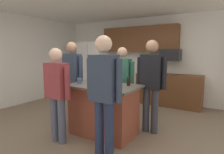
{
  "coord_description": "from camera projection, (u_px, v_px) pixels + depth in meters",
  "views": [
    {
      "loc": [
        1.97,
        -2.88,
        1.55
      ],
      "look_at": [
        0.08,
        0.21,
        1.05
      ],
      "focal_mm": 29.95,
      "sensor_mm": 36.0,
      "label": 1
    }
  ],
  "objects": [
    {
      "name": "glass_pilsner",
      "position": [
        111.0,
        83.0,
        3.17
      ],
      "size": [
        0.07,
        0.07,
        0.16
      ],
      "color": "black",
      "rests_on": "kitchen_island"
    },
    {
      "name": "glass_short_whisky",
      "position": [
        129.0,
        81.0,
        3.36
      ],
      "size": [
        0.06,
        0.06,
        0.16
      ],
      "color": "black",
      "rests_on": "kitchen_island"
    },
    {
      "name": "person_elder_center",
      "position": [
        151.0,
        80.0,
        3.49
      ],
      "size": [
        0.57,
        0.23,
        1.75
      ],
      "rotation": [
        0.0,
        0.0,
        -2.51
      ],
      "color": "#383842",
      "rests_on": "ground"
    },
    {
      "name": "cabinet_run_upper",
      "position": [
        139.0,
        39.0,
        5.81
      ],
      "size": [
        2.4,
        0.38,
        0.75
      ],
      "color": "brown"
    },
    {
      "name": "serving_tray",
      "position": [
        101.0,
        83.0,
        3.52
      ],
      "size": [
        0.44,
        0.3,
        0.04
      ],
      "color": "#B7B7BC",
      "rests_on": "kitchen_island"
    },
    {
      "name": "back_wall",
      "position": [
        153.0,
        59.0,
        5.85
      ],
      "size": [
        6.4,
        0.1,
        2.6
      ],
      "primitive_type": "cube",
      "color": "white",
      "rests_on": "ground"
    },
    {
      "name": "mug_ceramic_white",
      "position": [
        105.0,
        85.0,
        3.1
      ],
      "size": [
        0.12,
        0.08,
        0.1
      ],
      "color": "#4C6B99",
      "rests_on": "kitchen_island"
    },
    {
      "name": "person_host_foreground",
      "position": [
        122.0,
        79.0,
        4.08
      ],
      "size": [
        0.57,
        0.22,
        1.64
      ],
      "rotation": [
        0.0,
        0.0,
        -1.54
      ],
      "color": "#4C5166",
      "rests_on": "ground"
    },
    {
      "name": "refrigerator",
      "position": [
        94.0,
        69.0,
        6.59
      ],
      "size": [
        0.94,
        0.76,
        1.88
      ],
      "color": "white",
      "rests_on": "ground"
    },
    {
      "name": "side_wall_left",
      "position": [
        7.0,
        60.0,
        5.15
      ],
      "size": [
        0.1,
        5.6,
        2.6
      ],
      "primitive_type": "cube",
      "color": "white",
      "rests_on": "ground"
    },
    {
      "name": "mug_blue_stoneware",
      "position": [
        79.0,
        81.0,
        3.58
      ],
      "size": [
        0.12,
        0.08,
        0.11
      ],
      "color": "#4C6B99",
      "rests_on": "kitchen_island"
    },
    {
      "name": "microwave_over_range",
      "position": [
        170.0,
        55.0,
        5.27
      ],
      "size": [
        0.56,
        0.4,
        0.32
      ],
      "primitive_type": "cube",
      "color": "black"
    },
    {
      "name": "person_guest_by_door",
      "position": [
        104.0,
        89.0,
        2.6
      ],
      "size": [
        0.57,
        0.23,
        1.76
      ],
      "rotation": [
        0.0,
        0.0,
        2.17
      ],
      "color": "#232D4C",
      "rests_on": "ground"
    },
    {
      "name": "tumbler_amber",
      "position": [
        89.0,
        78.0,
        3.75
      ],
      "size": [
        0.07,
        0.07,
        0.17
      ],
      "color": "black",
      "rests_on": "kitchen_island"
    },
    {
      "name": "glass_dark_ale",
      "position": [
        119.0,
        84.0,
        3.11
      ],
      "size": [
        0.07,
        0.07,
        0.15
      ],
      "color": "black",
      "rests_on": "kitchen_island"
    },
    {
      "name": "person_guest_left",
      "position": [
        57.0,
        89.0,
        3.11
      ],
      "size": [
        0.57,
        0.22,
        1.6
      ],
      "rotation": [
        0.0,
        0.0,
        0.95
      ],
      "color": "#4C5166",
      "rests_on": "ground"
    },
    {
      "name": "floor",
      "position": [
        103.0,
        131.0,
        3.67
      ],
      "size": [
        7.04,
        7.04,
        0.0
      ],
      "primitive_type": "plane",
      "color": "#7F6B56",
      "rests_on": "ground"
    },
    {
      "name": "kitchen_island",
      "position": [
        104.0,
        109.0,
        3.48
      ],
      "size": [
        1.29,
        0.83,
        0.94
      ],
      "color": "brown",
      "rests_on": "ground"
    },
    {
      "name": "glass_stout_tall",
      "position": [
        115.0,
        81.0,
        3.35
      ],
      "size": [
        0.07,
        0.07,
        0.16
      ],
      "color": "black",
      "rests_on": "kitchen_island"
    },
    {
      "name": "cabinet_run_lower",
      "position": [
        168.0,
        90.0,
        5.39
      ],
      "size": [
        1.8,
        0.63,
        0.9
      ],
      "color": "brown",
      "rests_on": "ground"
    },
    {
      "name": "person_guest_right",
      "position": [
        72.0,
        76.0,
        4.08
      ],
      "size": [
        0.57,
        0.23,
        1.75
      ],
      "rotation": [
        0.0,
        0.0,
        -0.21
      ],
      "color": "#232D4C",
      "rests_on": "ground"
    }
  ]
}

